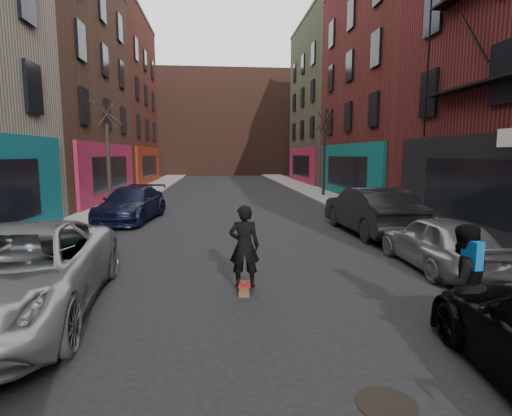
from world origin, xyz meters
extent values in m
cube|color=gray|center=(-6.25, 30.00, 0.07)|extent=(2.50, 84.00, 0.13)
cube|color=gray|center=(6.25, 30.00, 0.07)|extent=(2.50, 84.00, 0.13)
cube|color=#47281E|center=(0.00, 56.00, 7.00)|extent=(40.00, 10.00, 14.00)
imported|color=#92969A|center=(-4.41, 4.91, 0.80)|extent=(3.17, 5.98, 1.60)
imported|color=black|center=(-4.60, 15.21, 0.73)|extent=(2.67, 5.22, 1.45)
imported|color=#94979C|center=(4.60, 7.05, 0.69)|extent=(1.68, 4.05, 1.37)
imported|color=black|center=(4.60, 11.61, 0.84)|extent=(2.03, 5.20, 1.69)
cube|color=brown|center=(-0.36, 5.86, 0.05)|extent=(0.29, 0.82, 0.10)
imported|color=black|center=(-0.36, 5.86, 0.97)|extent=(0.67, 0.47, 1.73)
imported|color=black|center=(2.78, 3.32, 0.91)|extent=(0.97, 0.81, 1.83)
cube|color=#0B509E|center=(2.80, 3.14, 1.40)|extent=(0.18, 0.32, 0.42)
cylinder|color=black|center=(1.01, 1.86, 0.01)|extent=(0.74, 0.74, 0.01)
camera|label=1|loc=(-0.90, -2.22, 2.86)|focal=28.00mm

